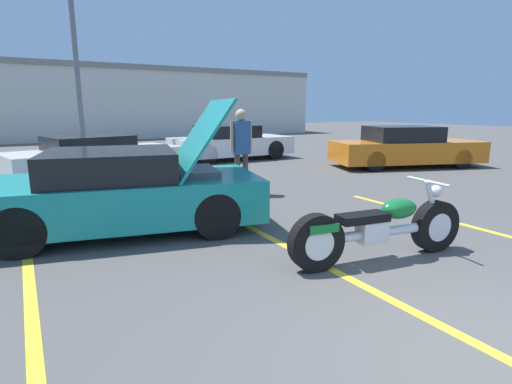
{
  "coord_description": "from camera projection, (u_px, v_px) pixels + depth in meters",
  "views": [
    {
      "loc": [
        -2.9,
        -1.16,
        1.88
      ],
      "look_at": [
        -0.3,
        3.24,
        0.8
      ],
      "focal_mm": 28.0,
      "sensor_mm": 36.0,
      "label": 1
    }
  ],
  "objects": [
    {
      "name": "parked_car_right_row",
      "position": [
        406.0,
        148.0,
        12.88
      ],
      "size": [
        5.03,
        3.2,
        1.3
      ],
      "rotation": [
        0.0,
        0.0,
        -0.34
      ],
      "color": "orange",
      "rests_on": "ground"
    },
    {
      "name": "parking_stripe_back",
      "position": [
        467.0,
        226.0,
        6.48
      ],
      "size": [
        0.12,
        5.14,
        0.01
      ],
      "primitive_type": "cube",
      "color": "yellow",
      "rests_on": "ground"
    },
    {
      "name": "parking_stripe_middle",
      "position": [
        318.0,
        262.0,
        4.94
      ],
      "size": [
        0.12,
        5.14,
        0.01
      ],
      "primitive_type": "cube",
      "color": "yellow",
      "rests_on": "ground"
    },
    {
      "name": "show_car_hood_open",
      "position": [
        125.0,
        191.0,
        6.15
      ],
      "size": [
        4.43,
        2.77,
        2.02
      ],
      "rotation": [
        0.0,
        0.0,
        -0.23
      ],
      "color": "teal",
      "rests_on": "ground"
    },
    {
      "name": "spectator_midground",
      "position": [
        241.0,
        144.0,
        8.6
      ],
      "size": [
        0.52,
        0.24,
        1.86
      ],
      "color": "brown",
      "rests_on": "ground"
    },
    {
      "name": "far_building",
      "position": [
        72.0,
        100.0,
        23.84
      ],
      "size": [
        32.0,
        4.2,
        4.4
      ],
      "color": "beige",
      "rests_on": "ground"
    },
    {
      "name": "parked_car_mid_left_row",
      "position": [
        95.0,
        158.0,
        10.48
      ],
      "size": [
        4.59,
        2.7,
        1.18
      ],
      "rotation": [
        0.0,
        0.0,
        0.23
      ],
      "color": "white",
      "rests_on": "ground"
    },
    {
      "name": "parked_car_mid_right_row",
      "position": [
        231.0,
        143.0,
        14.72
      ],
      "size": [
        4.4,
        1.94,
        1.26
      ],
      "rotation": [
        0.0,
        0.0,
        0.01
      ],
      "color": "white",
      "rests_on": "ground"
    },
    {
      "name": "parking_stripe_foreground",
      "position": [
        33.0,
        332.0,
        3.4
      ],
      "size": [
        0.12,
        5.14,
        0.01
      ],
      "primitive_type": "cube",
      "color": "yellow",
      "rests_on": "ground"
    },
    {
      "name": "light_pole",
      "position": [
        78.0,
        54.0,
        13.48
      ],
      "size": [
        1.21,
        0.28,
        6.6
      ],
      "color": "slate",
      "rests_on": "ground"
    },
    {
      "name": "motorcycle",
      "position": [
        379.0,
        229.0,
        4.95
      ],
      "size": [
        2.49,
        0.76,
        0.98
      ],
      "rotation": [
        0.0,
        0.0,
        -0.15
      ],
      "color": "black",
      "rests_on": "ground"
    }
  ]
}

